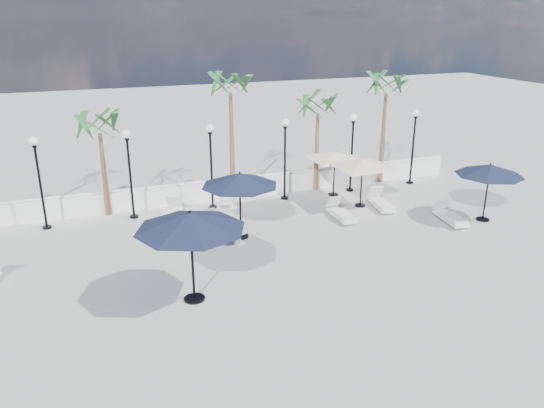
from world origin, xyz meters
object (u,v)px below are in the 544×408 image
object	(u,v)px
parasol_navy_left	(190,221)
parasol_navy_right	(490,170)
lounger_3	(170,213)
lounger_7	(450,216)
parasol_cream_sq_b	(335,152)
lounger_5	(341,213)
parasol_cream_sq_a	(363,159)
parasol_navy_mid	(240,180)
lounger_6	(381,203)
lounger_4	(214,227)

from	to	relation	value
parasol_navy_left	parasol_navy_right	distance (m)	13.21
lounger_3	lounger_7	size ratio (longest dim) A/B	1.00
lounger_7	parasol_navy_right	bearing A→B (deg)	-3.60
parasol_navy_right	parasol_cream_sq_b	size ratio (longest dim) A/B	0.61
lounger_7	parasol_navy_left	bearing A→B (deg)	-158.66
lounger_5	parasol_cream_sq_a	world-z (taller)	parasol_cream_sq_a
lounger_3	parasol_navy_mid	xyz separation A→B (m)	(2.26, -2.98, 2.11)
lounger_6	parasol_navy_mid	xyz separation A→B (m)	(-6.91, -0.93, 2.11)
lounger_4	parasol_navy_mid	distance (m)	2.42
parasol_navy_right	parasol_cream_sq_b	bearing A→B (deg)	130.69
lounger_6	parasol_cream_sq_a	xyz separation A→B (m)	(-0.73, 0.57, 1.95)
parasol_navy_left	lounger_7	bearing A→B (deg)	12.65
lounger_3	parasol_navy_mid	world-z (taller)	parasol_navy_mid
lounger_4	parasol_cream_sq_a	distance (m)	7.33
parasol_navy_right	parasol_cream_sq_a	bearing A→B (deg)	140.26
lounger_5	parasol_navy_mid	size ratio (longest dim) A/B	0.65
lounger_4	parasol_navy_mid	world-z (taller)	parasol_navy_mid
parasol_navy_mid	parasol_cream_sq_a	xyz separation A→B (m)	(6.18, 1.50, -0.15)
lounger_3	parasol_cream_sq_b	distance (m)	8.23
parasol_navy_mid	parasol_navy_right	xyz separation A→B (m)	(10.22, -1.87, -0.15)
lounger_6	parasol_navy_left	size ratio (longest dim) A/B	0.62
lounger_5	lounger_7	xyz separation A→B (m)	(4.15, -1.94, 0.01)
lounger_4	lounger_7	bearing A→B (deg)	-24.42
lounger_7	parasol_cream_sq_b	distance (m)	6.05
lounger_7	parasol_cream_sq_b	bearing A→B (deg)	130.39
lounger_5	lounger_6	bearing A→B (deg)	14.30
lounger_5	parasol_navy_mid	world-z (taller)	parasol_navy_mid
lounger_6	parasol_navy_mid	distance (m)	7.28
parasol_navy_left	parasol_navy_mid	bearing A→B (deg)	56.04
parasol_navy_left	lounger_5	bearing A→B (deg)	31.50
lounger_4	parasol_navy_left	world-z (taller)	parasol_navy_left
lounger_6	parasol_navy_left	bearing A→B (deg)	-142.25
lounger_5	parasol_cream_sq_b	bearing A→B (deg)	70.41
parasol_navy_left	parasol_cream_sq_a	size ratio (longest dim) A/B	0.69
parasol_navy_right	lounger_6	bearing A→B (deg)	139.87
lounger_7	parasol_navy_left	distance (m)	12.07
parasol_navy_right	parasol_cream_sq_a	xyz separation A→B (m)	(-4.05, 3.36, -0.01)
parasol_cream_sq_a	lounger_5	bearing A→B (deg)	-144.79
lounger_5	parasol_navy_right	world-z (taller)	parasol_navy_right
lounger_7	parasol_cream_sq_a	size ratio (longest dim) A/B	0.43
parasol_navy_mid	parasol_cream_sq_b	distance (m)	6.65
lounger_3	parasol_navy_left	bearing A→B (deg)	-69.64
lounger_3	lounger_7	bearing A→B (deg)	2.26
lounger_4	parasol_navy_left	xyz separation A→B (m)	(-1.94, -4.97, 2.35)
lounger_7	parasol_navy_left	size ratio (longest dim) A/B	0.63
lounger_6	parasol_navy_right	size ratio (longest dim) A/B	0.74
lounger_4	parasol_navy_left	distance (m)	5.83
parasol_navy_right	lounger_5	bearing A→B (deg)	158.02
parasol_navy_right	lounger_3	bearing A→B (deg)	158.77
lounger_3	parasol_cream_sq_a	distance (m)	8.79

